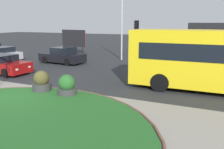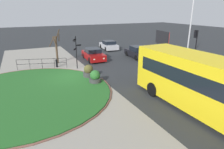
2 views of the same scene
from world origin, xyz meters
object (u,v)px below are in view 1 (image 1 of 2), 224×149
car_near_lane (63,56)px  traffic_light_near (137,32)px  car_far_lane (3,65)px  lamppost_tall (122,10)px  billboard_right (216,37)px  billboard_left (74,39)px  planter_kerbside (67,86)px  car_trailing (2,54)px  planter_near_signpost (42,83)px

car_near_lane → traffic_light_near: 7.08m
car_far_lane → car_near_lane: bearing=79.3°
car_far_lane → traffic_light_near: (7.32, 8.57, 2.16)m
lamppost_tall → billboard_right: lamppost_tall is taller
car_near_lane → billboard_left: billboard_left is taller
car_near_lane → planter_kerbside: size_ratio=3.81×
car_trailing → planter_kerbside: (12.61, -7.02, -0.13)m
traffic_light_near → billboard_left: (-8.79, 3.01, -1.03)m
car_near_lane → planter_kerbside: (6.17, -8.13, -0.17)m
planter_near_signpost → car_trailing: bearing=147.4°
car_far_lane → billboard_left: bearing=99.7°
planter_kerbside → billboard_right: bearing=65.2°
car_far_lane → lamppost_tall: (5.40, 9.65, 4.12)m
lamppost_tall → car_near_lane: bearing=-134.8°
lamppost_tall → billboard_right: bearing=10.8°
traffic_light_near → planter_kerbside: size_ratio=3.46×
billboard_right → planter_kerbside: (-6.42, -13.87, -1.88)m
billboard_right → planter_near_signpost: size_ratio=4.20×
traffic_light_near → billboard_right: (6.56, 2.70, -0.44)m
car_near_lane → planter_near_signpost: 9.34m
car_trailing → lamppost_tall: size_ratio=0.45×
car_far_lane → billboard_right: billboard_right is taller
planter_kerbside → car_far_lane: bearing=160.8°
lamppost_tall → planter_near_signpost: 13.00m
car_trailing → billboard_right: 20.30m
lamppost_tall → billboard_left: 7.74m
traffic_light_near → planter_near_signpost: bearing=83.8°
car_far_lane → car_trailing: car_far_lane is taller
lamppost_tall → planter_near_signpost: lamppost_tall is taller
traffic_light_near → car_trailing: bearing=19.7°
planter_near_signpost → planter_kerbside: planter_near_signpost is taller
car_near_lane → car_trailing: bearing=13.5°
traffic_light_near → lamppost_tall: lamppost_tall is taller
billboard_left → car_trailing: bearing=-109.7°
lamppost_tall → planter_kerbside: lamppost_tall is taller
billboard_left → planter_kerbside: (8.93, -14.18, -1.29)m
traffic_light_near → planter_near_signpost: 11.52m
lamppost_tall → planter_near_signpost: bearing=-87.9°
car_near_lane → car_far_lane: bearing=80.6°
car_trailing → lamppost_tall: (10.55, 5.23, 4.15)m
lamppost_tall → car_far_lane: bearing=-119.2°
car_near_lane → car_trailing: size_ratio=1.04×
traffic_light_near → billboard_left: traffic_light_near is taller
car_near_lane → billboard_right: size_ratio=0.85×
car_far_lane → planter_near_signpost: size_ratio=3.53×
traffic_light_near → lamppost_tall: size_ratio=0.43×
car_trailing → billboard_right: (19.02, 6.85, 1.75)m
car_near_lane → car_far_lane: (-1.29, -5.52, -0.02)m
planter_near_signpost → planter_kerbside: (1.60, 0.02, -0.04)m
traffic_light_near → billboard_left: 9.35m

